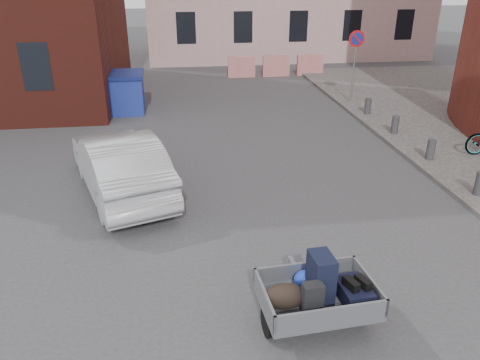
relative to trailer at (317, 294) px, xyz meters
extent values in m
plane|color=#38383A|center=(-1.15, 2.37, -0.61)|extent=(120.00, 120.00, 0.00)
cylinder|color=gray|center=(4.85, 11.87, 0.81)|extent=(0.07, 0.07, 2.60)
cylinder|color=red|center=(4.85, 11.85, 1.86)|extent=(0.60, 0.03, 0.60)
cylinder|color=navy|center=(4.85, 11.83, 1.86)|extent=(0.44, 0.03, 0.44)
cylinder|color=#3A3A3D|center=(4.85, 3.57, -0.21)|extent=(0.22, 0.22, 0.55)
cylinder|color=#3A3A3D|center=(4.85, 5.77, -0.21)|extent=(0.22, 0.22, 0.55)
cylinder|color=#3A3A3D|center=(4.85, 7.97, -0.21)|extent=(0.22, 0.22, 0.55)
cylinder|color=#3A3A3D|center=(4.85, 10.17, -0.21)|extent=(0.22, 0.22, 0.55)
cube|color=red|center=(1.35, 17.37, -0.11)|extent=(1.30, 0.18, 1.00)
cube|color=red|center=(3.05, 17.37, -0.11)|extent=(1.30, 0.18, 1.00)
cube|color=red|center=(4.75, 17.37, -0.11)|extent=(1.30, 0.18, 1.00)
cylinder|color=black|center=(-0.71, -0.05, -0.39)|extent=(0.13, 0.45, 0.44)
cylinder|color=black|center=(0.73, 0.06, -0.39)|extent=(0.13, 0.45, 0.44)
cube|color=slate|center=(0.01, 0.00, -0.15)|extent=(1.68, 1.22, 0.08)
cube|color=slate|center=(-0.77, -0.06, 0.03)|extent=(0.12, 1.10, 0.28)
cube|color=slate|center=(0.79, 0.06, 0.03)|extent=(0.12, 1.10, 0.28)
cube|color=slate|center=(-0.03, 0.53, 0.03)|extent=(1.60, 0.16, 0.28)
cube|color=slate|center=(0.05, -0.53, 0.03)|extent=(1.60, 0.16, 0.28)
cube|color=slate|center=(-0.06, 0.90, -0.21)|extent=(0.13, 0.70, 0.06)
cube|color=black|center=(0.06, 0.05, 0.24)|extent=(0.33, 0.47, 0.70)
cube|color=black|center=(0.52, -0.06, 0.02)|extent=(0.44, 0.63, 0.25)
ellipsoid|color=black|center=(-0.48, -0.09, 0.07)|extent=(0.63, 0.40, 0.36)
cube|color=black|center=(-0.15, -0.26, 0.13)|extent=(0.29, 0.20, 0.48)
ellipsoid|color=#1A36C5|center=(-0.07, 0.35, 0.01)|extent=(0.38, 0.33, 0.24)
cube|color=black|center=(0.44, -0.12, 0.21)|extent=(0.19, 0.29, 0.13)
cube|color=black|center=(0.62, -0.10, 0.21)|extent=(0.19, 0.29, 0.13)
cube|color=#2234A2|center=(-4.65, 12.06, 0.04)|extent=(3.29, 1.72, 1.30)
cube|color=navy|center=(-4.65, 12.06, 0.74)|extent=(3.40, 1.83, 0.11)
imported|color=#B8BBC0|center=(-3.20, 5.04, 0.12)|extent=(2.85, 4.67, 1.45)
camera|label=1|loc=(-1.81, -5.17, 4.19)|focal=35.00mm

